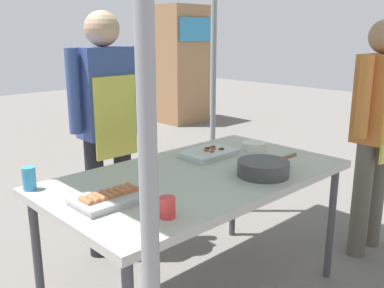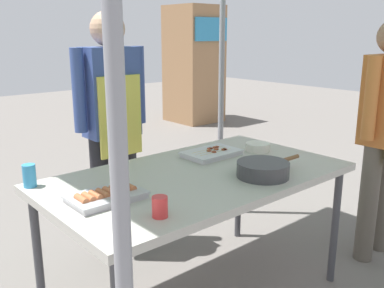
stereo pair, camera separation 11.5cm
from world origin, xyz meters
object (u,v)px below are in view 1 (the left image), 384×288
Objects in this scene: condiment_bowl at (254,146)px; stall_table at (199,183)px; vendor_woman at (107,116)px; customer_nearby at (377,121)px; neighbor_stall_left at (178,64)px; cooking_wok at (263,168)px; drink_cup_by_wok at (29,179)px; tray_meat_skewers at (209,153)px; drink_cup_near_edge at (168,207)px; tray_grilled_sausages at (110,197)px.

stall_table is at bearing -171.12° from condiment_bowl.
customer_nearby is (1.27, -1.22, -0.03)m from vendor_woman.
neighbor_stall_left reaches higher than vendor_woman.
stall_table is 5.12m from neighbor_stall_left.
drink_cup_by_wok is at bearing 146.71° from cooking_wok.
drink_cup_near_edge reaches higher than tray_meat_skewers.
customer_nearby reaches higher than cooking_wok.
stall_table is 0.84× the size of neighbor_stall_left.
cooking_wok is (-0.06, -0.45, 0.03)m from tray_meat_skewers.
drink_cup_by_wok is (-0.96, 0.63, 0.01)m from cooking_wok.
vendor_woman is (-0.60, 0.73, 0.17)m from condiment_bowl.
tray_grilled_sausages reaches higher than stall_table.
stall_table is 1.32m from customer_nearby.
tray_grilled_sausages reaches higher than tray_meat_skewers.
neighbor_stall_left is (2.09, 4.26, 0.04)m from customer_nearby.
cooking_wok is at bearing -136.04° from condiment_bowl.
drink_cup_by_wok is (-0.19, 0.39, 0.03)m from tray_grilled_sausages.
tray_meat_skewers is 0.91m from drink_cup_near_edge.
drink_cup_near_edge is (-0.70, -0.05, 0.00)m from cooking_wok.
stall_table is 3.73× the size of cooking_wok.
drink_cup_near_edge is at bearing -147.06° from stall_table.
tray_grilled_sausages is 0.31m from drink_cup_near_edge.
drink_cup_near_edge is (-0.48, -0.31, 0.10)m from stall_table.
stall_table is at bearing -130.73° from neighbor_stall_left.
condiment_bowl is at bearing -12.16° from drink_cup_by_wok.
vendor_woman is at bearing 68.04° from drink_cup_near_edge.
stall_table is 0.58m from drink_cup_near_edge.
drink_cup_near_edge is 0.06× the size of customer_nearby.
stall_table is 14.37× the size of drink_cup_by_wok.
cooking_wok is 1.04m from customer_nearby.
cooking_wok reaches higher than stall_table.
tray_meat_skewers is 3.88× the size of drink_cup_near_edge.
tray_meat_skewers is 0.18× the size of neighbor_stall_left.
drink_cup_near_edge reaches higher than tray_grilled_sausages.
condiment_bowl is 0.10× the size of customer_nearby.
drink_cup_near_edge is at bearing -132.37° from neighbor_stall_left.
tray_grilled_sausages is 1.01m from vendor_woman.
tray_grilled_sausages is at bearing 162.68° from cooking_wok.
drink_cup_by_wok is 0.07× the size of vendor_woman.
customer_nearby reaches higher than tray_grilled_sausages.
drink_cup_near_edge is 1.73m from customer_nearby.
customer_nearby is at bearing -31.20° from tray_meat_skewers.
vendor_woman is (-0.30, 0.63, 0.18)m from tray_meat_skewers.
vendor_woman is at bearing 102.56° from cooking_wok.
customer_nearby reaches higher than stall_table.
stall_table is 18.48× the size of drink_cup_near_edge.
tray_meat_skewers is 0.78× the size of cooking_wok.
drink_cup_by_wok is at bearing 111.04° from drink_cup_near_edge.
stall_table is at bearing 32.94° from drink_cup_near_edge.
cooking_wok is 1.12m from vendor_woman.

